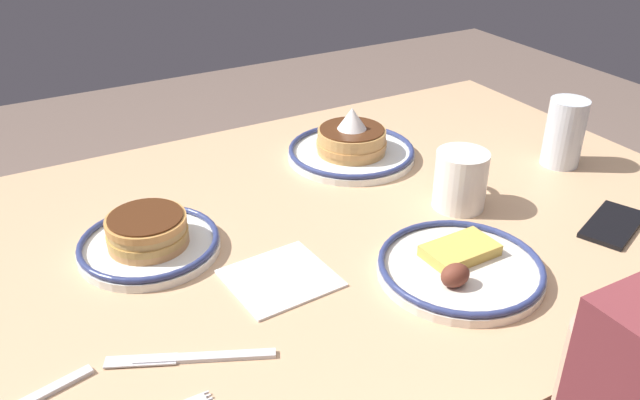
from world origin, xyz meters
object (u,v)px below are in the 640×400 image
object	(u,v)px
paper_napkin	(280,278)
plate_near_main	(149,239)
plate_far_companion	(460,267)
drinking_glass	(564,136)
coffee_mug	(460,179)
butter_knife	(191,358)
cell_phone	(613,225)
plate_center_pancakes	(351,146)

from	to	relation	value
paper_napkin	plate_near_main	bearing A→B (deg)	-48.97
plate_far_companion	drinking_glass	bearing A→B (deg)	-154.63
coffee_mug	butter_knife	xyz separation A→B (m)	(0.55, 0.15, -0.05)
plate_far_companion	butter_knife	distance (m)	0.42
plate_near_main	butter_knife	world-z (taller)	plate_near_main
drinking_glass	cell_phone	world-z (taller)	drinking_glass
paper_napkin	butter_knife	bearing A→B (deg)	29.59
plate_near_main	paper_napkin	size ratio (longest dim) A/B	1.49
plate_near_main	butter_knife	size ratio (longest dim) A/B	1.11
coffee_mug	drinking_glass	distance (m)	0.29
cell_phone	plate_near_main	bearing A→B (deg)	-45.62
plate_center_pancakes	butter_knife	xyz separation A→B (m)	(0.49, 0.41, -0.02)
cell_phone	paper_napkin	xyz separation A→B (m)	(0.56, -0.14, -0.00)
plate_center_pancakes	coffee_mug	xyz separation A→B (m)	(-0.06, 0.26, 0.03)
plate_near_main	plate_center_pancakes	world-z (taller)	plate_center_pancakes
coffee_mug	drinking_glass	size ratio (longest dim) A/B	0.86
paper_napkin	plate_center_pancakes	bearing A→B (deg)	-135.54
coffee_mug	paper_napkin	xyz separation A→B (m)	(0.38, 0.05, -0.05)
plate_near_main	plate_far_companion	bearing A→B (deg)	143.06
coffee_mug	paper_napkin	distance (m)	0.38
plate_center_pancakes	plate_far_companion	xyz separation A→B (m)	(0.07, 0.43, -0.01)
cell_phone	plate_center_pancakes	bearing A→B (deg)	-83.20
drinking_glass	cell_phone	xyz separation A→B (m)	(0.11, 0.22, -0.06)
drinking_glass	coffee_mug	bearing A→B (deg)	6.48
plate_far_companion	coffee_mug	world-z (taller)	coffee_mug
coffee_mug	butter_knife	bearing A→B (deg)	14.80
coffee_mug	cell_phone	bearing A→B (deg)	134.32
plate_center_pancakes	butter_knife	size ratio (longest dim) A/B	1.28
plate_near_main	plate_center_pancakes	size ratio (longest dim) A/B	0.86
coffee_mug	drinking_glass	bearing A→B (deg)	-173.52
drinking_glass	paper_napkin	world-z (taller)	drinking_glass
cell_phone	butter_knife	size ratio (longest dim) A/B	0.71
coffee_mug	butter_knife	distance (m)	0.57
plate_near_main	plate_center_pancakes	bearing A→B (deg)	-163.36
plate_far_companion	cell_phone	world-z (taller)	plate_far_companion
plate_center_pancakes	cell_phone	bearing A→B (deg)	118.75
coffee_mug	cell_phone	world-z (taller)	coffee_mug
plate_far_companion	drinking_glass	xyz separation A→B (m)	(-0.43, -0.20, 0.05)
drinking_glass	butter_knife	size ratio (longest dim) A/B	0.67
plate_near_main	plate_far_companion	size ratio (longest dim) A/B	0.89
cell_phone	paper_napkin	world-z (taller)	cell_phone
plate_center_pancakes	butter_knife	distance (m)	0.64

